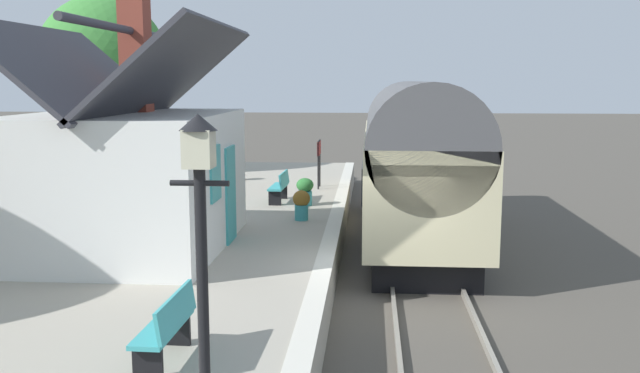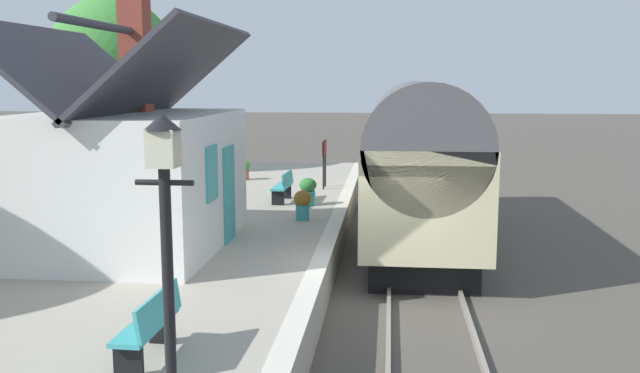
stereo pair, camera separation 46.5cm
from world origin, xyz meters
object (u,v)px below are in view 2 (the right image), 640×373
object	(u,v)px
lamp_post_platform	(166,225)
station_sign_board	(324,152)
tree_mid_background	(113,61)
planter_under_sign	(302,203)
bench_near_building	(284,186)
bench_mid_platform	(150,324)
planter_corner_building	(308,190)
planter_bench_left	(244,169)
station_building	(127,173)
train	(418,161)

from	to	relation	value
lamp_post_platform	station_sign_board	distance (m)	16.73
station_sign_board	tree_mid_background	bearing A→B (deg)	66.93
planter_under_sign	bench_near_building	bearing A→B (deg)	19.03
planter_under_sign	tree_mid_background	size ratio (longest dim) A/B	0.11
bench_mid_platform	tree_mid_background	distance (m)	19.86
tree_mid_background	bench_mid_platform	bearing A→B (deg)	-156.59
planter_corner_building	station_sign_board	distance (m)	3.33
bench_mid_platform	planter_bench_left	distance (m)	15.94
planter_corner_building	bench_near_building	bearing A→B (deg)	57.82
station_sign_board	bench_mid_platform	bearing A→B (deg)	176.69
planter_corner_building	planter_bench_left	world-z (taller)	planter_corner_building
station_building	lamp_post_platform	bearing A→B (deg)	-156.28
station_sign_board	tree_mid_background	size ratio (longest dim) A/B	0.21
station_sign_board	planter_bench_left	bearing A→B (deg)	63.22
train	lamp_post_platform	size ratio (longest dim) A/B	3.23
bench_mid_platform	planter_bench_left	world-z (taller)	bench_mid_platform
train	lamp_post_platform	bearing A→B (deg)	168.45
planter_corner_building	bench_mid_platform	bearing A→B (deg)	176.52
lamp_post_platform	tree_mid_background	xyz separation A→B (m)	(20.35, 8.84, 1.95)
planter_corner_building	planter_bench_left	bearing A→B (deg)	31.20
station_building	planter_under_sign	xyz separation A→B (m)	(3.11, -3.33, -1.15)
planter_bench_left	tree_mid_background	xyz separation A→B (m)	(2.12, 5.53, 3.85)
planter_bench_left	bench_near_building	bearing A→B (deg)	-153.71
planter_under_sign	station_sign_board	world-z (taller)	station_sign_board
train	station_building	world-z (taller)	station_building
bench_near_building	planter_under_sign	bearing A→B (deg)	-160.97
planter_under_sign	planter_bench_left	size ratio (longest dim) A/B	1.04
planter_corner_building	planter_bench_left	xyz separation A→B (m)	(4.77, 2.89, -0.03)
planter_under_sign	lamp_post_platform	xyz separation A→B (m)	(-11.39, -0.31, 1.87)
bench_near_building	station_sign_board	xyz separation A→B (m)	(2.75, -0.93, 0.71)
train	planter_under_sign	size ratio (longest dim) A/B	13.18
planter_corner_building	planter_bench_left	distance (m)	5.58
bench_mid_platform	train	bearing A→B (deg)	-19.64
station_building	station_sign_board	distance (m)	9.07
station_building	station_sign_board	size ratio (longest dim) A/B	3.73
planter_corner_building	tree_mid_background	bearing A→B (deg)	50.72
planter_under_sign	train	bearing A→B (deg)	-63.63
station_building	bench_near_building	distance (m)	6.27
planter_corner_building	tree_mid_background	size ratio (longest dim) A/B	0.10
planter_under_sign	planter_corner_building	world-z (taller)	planter_under_sign
planter_under_sign	lamp_post_platform	size ratio (longest dim) A/B	0.25
station_building	bench_mid_platform	world-z (taller)	station_building
station_building	bench_near_building	bearing A→B (deg)	-23.40
bench_near_building	station_sign_board	size ratio (longest dim) A/B	0.90
lamp_post_platform	tree_mid_background	distance (m)	22.27
train	planter_corner_building	bearing A→B (deg)	78.57
train	bench_mid_platform	distance (m)	11.08
bench_near_building	tree_mid_background	world-z (taller)	tree_mid_background
station_building	planter_under_sign	distance (m)	4.70
bench_mid_platform	tree_mid_background	xyz separation A→B (m)	(17.90, 7.75, 3.77)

